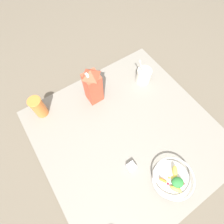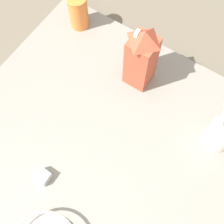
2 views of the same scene
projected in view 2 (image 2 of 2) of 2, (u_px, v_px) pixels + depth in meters
name	position (u px, v px, depth m)	size (l,w,h in m)	color
ground_plane	(98.00, 155.00, 1.17)	(6.00, 6.00, 0.00)	#665B4C
countertop	(98.00, 154.00, 1.15)	(1.08, 1.08, 0.04)	gray
milk_carton	(141.00, 57.00, 1.13)	(0.09, 0.09, 0.29)	#CC4C33
yogurt_tub	(221.00, 134.00, 1.10)	(0.10, 0.11, 0.22)	silver
drinking_cup	(78.00, 11.00, 1.30)	(0.08, 0.08, 0.16)	orange
spice_jar	(43.00, 177.00, 1.08)	(0.05, 0.05, 0.04)	silver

